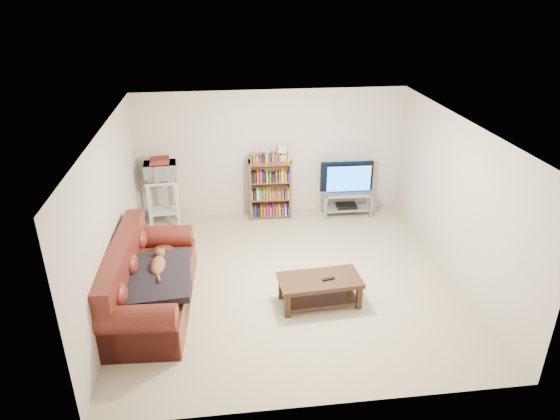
{
  "coord_description": "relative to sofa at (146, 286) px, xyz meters",
  "views": [
    {
      "loc": [
        -0.94,
        -6.42,
        4.19
      ],
      "look_at": [
        -0.1,
        0.4,
        1.0
      ],
      "focal_mm": 32.0,
      "sensor_mm": 36.0,
      "label": 1
    }
  ],
  "objects": [
    {
      "name": "microwave",
      "position": [
        0.04,
        2.57,
        0.73
      ],
      "size": [
        0.59,
        0.43,
        0.31
      ],
      "primitive_type": "imported",
      "rotation": [
        0.0,
        0.0,
        0.08
      ],
      "color": "silver",
      "rests_on": "microwave_stand"
    },
    {
      "name": "coffee_table",
      "position": [
        2.4,
        -0.21,
        -0.05
      ],
      "size": [
        1.17,
        0.65,
        0.41
      ],
      "rotation": [
        0.0,
        0.0,
        0.07
      ],
      "color": "#341E12",
      "rests_on": "floor"
    },
    {
      "name": "tv_stand",
      "position": [
        3.48,
        2.61,
        -0.02
      ],
      "size": [
        0.95,
        0.45,
        0.47
      ],
      "rotation": [
        0.0,
        0.0,
        -0.02
      ],
      "color": "#999EA3",
      "rests_on": "floor"
    },
    {
      "name": "television",
      "position": [
        3.48,
        2.61,
        0.42
      ],
      "size": [
        1.02,
        0.16,
        0.59
      ],
      "primitive_type": "imported",
      "rotation": [
        0.0,
        0.0,
        3.12
      ],
      "color": "black",
      "rests_on": "tv_stand"
    },
    {
      "name": "blanket",
      "position": [
        0.18,
        -0.17,
        0.23
      ],
      "size": [
        0.93,
        1.19,
        0.19
      ],
      "primitive_type": "cube",
      "rotation": [
        0.05,
        -0.04,
        0.03
      ],
      "color": "black",
      "rests_on": "sofa"
    },
    {
      "name": "wall_front",
      "position": [
        2.07,
        -2.06,
        0.86
      ],
      "size": [
        5.0,
        0.0,
        5.0
      ],
      "primitive_type": "plane",
      "rotation": [
        -1.57,
        0.0,
        0.0
      ],
      "color": "beige",
      "rests_on": "ground"
    },
    {
      "name": "wall_back",
      "position": [
        2.07,
        2.94,
        0.86
      ],
      "size": [
        5.0,
        0.0,
        5.0
      ],
      "primitive_type": "plane",
      "rotation": [
        1.57,
        0.0,
        0.0
      ],
      "color": "beige",
      "rests_on": "ground"
    },
    {
      "name": "microwave_stand",
      "position": [
        0.04,
        2.57,
        0.25
      ],
      "size": [
        0.61,
        0.46,
        0.92
      ],
      "rotation": [
        0.0,
        0.0,
        0.08
      ],
      "color": "silver",
      "rests_on": "floor"
    },
    {
      "name": "remote",
      "position": [
        2.51,
        -0.26,
        0.08
      ],
      "size": [
        0.19,
        0.09,
        0.02
      ],
      "primitive_type": "cube",
      "rotation": [
        0.0,
        0.0,
        0.22
      ],
      "color": "black",
      "rests_on": "coffee_table"
    },
    {
      "name": "cat",
      "position": [
        0.19,
        0.04,
        0.29
      ],
      "size": [
        0.28,
        0.64,
        0.19
      ],
      "primitive_type": null,
      "rotation": [
        0.0,
        0.0,
        -0.05
      ],
      "color": "brown",
      "rests_on": "sofa"
    },
    {
      "name": "bookshelf",
      "position": [
        2.01,
        2.69,
        0.25
      ],
      "size": [
        0.8,
        0.26,
        1.15
      ],
      "rotation": [
        0.0,
        0.0,
        -0.02
      ],
      "color": "brown",
      "rests_on": "floor"
    },
    {
      "name": "sofa",
      "position": [
        0.0,
        0.0,
        0.0
      ],
      "size": [
        1.11,
        2.36,
        0.99
      ],
      "rotation": [
        0.0,
        0.0,
        -0.05
      ],
      "color": "#581D16",
      "rests_on": "floor"
    },
    {
      "name": "wall_left",
      "position": [
        -0.43,
        0.44,
        0.86
      ],
      "size": [
        0.0,
        5.0,
        5.0
      ],
      "primitive_type": "plane",
      "rotation": [
        1.57,
        0.0,
        1.57
      ],
      "color": "beige",
      "rests_on": "ground"
    },
    {
      "name": "ceiling",
      "position": [
        2.07,
        0.44,
        2.06
      ],
      "size": [
        5.0,
        5.0,
        0.0
      ],
      "primitive_type": "plane",
      "rotation": [
        3.14,
        0.0,
        0.0
      ],
      "color": "white",
      "rests_on": "ground"
    },
    {
      "name": "floor",
      "position": [
        2.07,
        0.44,
        -0.34
      ],
      "size": [
        5.0,
        5.0,
        0.0
      ],
      "primitive_type": "plane",
      "color": "#C7BA93",
      "rests_on": "ground"
    },
    {
      "name": "dvd_player",
      "position": [
        3.48,
        2.61,
        -0.15
      ],
      "size": [
        0.38,
        0.27,
        0.06
      ],
      "primitive_type": "cube",
      "rotation": [
        0.0,
        0.0,
        -0.02
      ],
      "color": "black",
      "rests_on": "tv_stand"
    },
    {
      "name": "shelf_clutter",
      "position": [
        2.11,
        2.7,
        0.92
      ],
      "size": [
        0.59,
        0.18,
        0.28
      ],
      "rotation": [
        0.0,
        0.0,
        -0.02
      ],
      "color": "silver",
      "rests_on": "bookshelf"
    },
    {
      "name": "game_boxes",
      "position": [
        0.04,
        2.57,
        0.92
      ],
      "size": [
        0.36,
        0.32,
        0.05
      ],
      "primitive_type": "cube",
      "rotation": [
        0.0,
        0.0,
        0.08
      ],
      "color": "maroon",
      "rests_on": "microwave"
    },
    {
      "name": "wall_right",
      "position": [
        4.57,
        0.44,
        0.86
      ],
      "size": [
        0.0,
        5.0,
        5.0
      ],
      "primitive_type": "plane",
      "rotation": [
        1.57,
        0.0,
        -1.57
      ],
      "color": "beige",
      "rests_on": "ground"
    }
  ]
}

